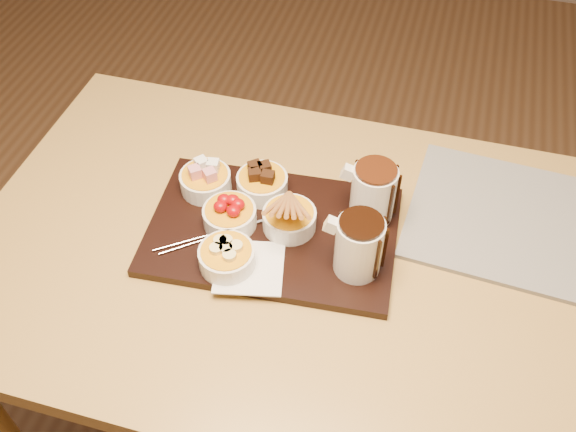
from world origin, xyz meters
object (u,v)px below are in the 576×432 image
(dining_table, at_px, (290,279))
(serving_board, at_px, (273,231))
(pitcher_milk_chocolate, at_px, (373,194))
(newspaper, at_px, (516,222))
(bowl_strawberries, at_px, (230,217))
(pitcher_dark_chocolate, at_px, (359,246))

(dining_table, bearing_deg, serving_board, 150.03)
(serving_board, height_order, pitcher_milk_chocolate, pitcher_milk_chocolate)
(newspaper, bearing_deg, dining_table, -152.49)
(bowl_strawberries, bearing_deg, dining_table, -5.94)
(bowl_strawberries, height_order, newspaper, bowl_strawberries)
(serving_board, relative_size, pitcher_milk_chocolate, 4.05)
(bowl_strawberries, height_order, pitcher_milk_chocolate, pitcher_milk_chocolate)
(bowl_strawberries, relative_size, pitcher_dark_chocolate, 0.88)
(serving_board, height_order, pitcher_dark_chocolate, pitcher_dark_chocolate)
(bowl_strawberries, bearing_deg, pitcher_milk_chocolate, 20.53)
(pitcher_dark_chocolate, distance_m, pitcher_milk_chocolate, 0.13)
(serving_board, xyz_separation_m, pitcher_milk_chocolate, (0.17, 0.08, 0.07))
(pitcher_milk_chocolate, bearing_deg, newspaper, 9.98)
(dining_table, bearing_deg, newspaper, 23.49)
(dining_table, xyz_separation_m, newspaper, (0.40, 0.17, 0.10))
(pitcher_milk_chocolate, distance_m, newspaper, 0.29)
(dining_table, height_order, pitcher_milk_chocolate, pitcher_milk_chocolate)
(serving_board, distance_m, newspaper, 0.47)
(pitcher_dark_chocolate, bearing_deg, pitcher_milk_chocolate, 85.60)
(serving_board, relative_size, bowl_strawberries, 4.60)
(dining_table, xyz_separation_m, serving_board, (-0.04, 0.02, 0.11))
(newspaper, bearing_deg, pitcher_dark_chocolate, -139.79)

